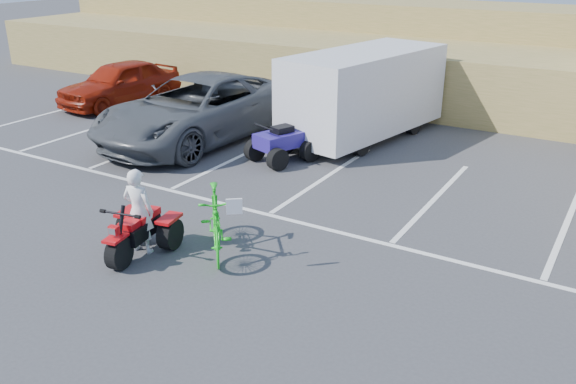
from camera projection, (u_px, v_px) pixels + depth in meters
The scene contains 11 objects.
ground at pixel (195, 263), 10.76m from camera, with size 100.00×100.00×0.00m, color #3B3B3E.
parking_stripes at pixel (341, 197), 13.59m from camera, with size 28.00×5.16×0.01m.
grass_embankment at pixel (458, 56), 22.56m from camera, with size 40.00×8.50×3.10m.
red_trike_atv at pixel (138, 254), 11.04m from camera, with size 1.16×1.55×1.01m, color red, non-canonical shape.
rider at pixel (139, 211), 10.88m from camera, with size 0.58×0.38×1.60m, color white.
green_dirt_bike at pixel (216, 221), 10.92m from camera, with size 0.57×2.01×1.21m, color #14BF19.
grey_pickup at pixel (197, 109), 17.29m from camera, with size 3.00×6.51×1.81m, color #46494D.
red_car at pixel (120, 83), 21.29m from camera, with size 1.81×4.50×1.53m, color maroon.
cargo_trailer at pixel (364, 92), 17.28m from camera, with size 3.11×5.67×2.50m.
quad_atv_blue at pixel (282, 161), 15.89m from camera, with size 1.19×1.60×1.04m, color navy, non-canonical shape.
quad_atv_green at pixel (342, 147), 17.00m from camera, with size 0.99×1.33×0.87m, color #1A5A14, non-canonical shape.
Camera 1 is at (6.28, -7.33, 5.18)m, focal length 38.00 mm.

